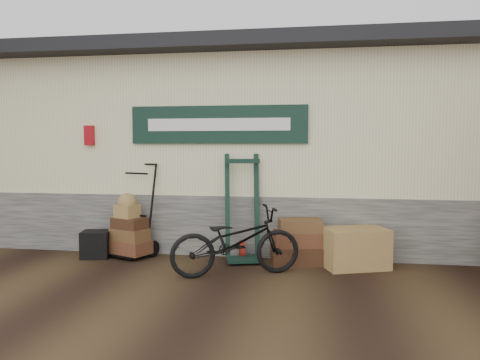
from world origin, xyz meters
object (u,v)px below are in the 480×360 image
(porter_trolley, at_px, (137,209))
(black_trunk, at_px, (96,244))
(wicker_hamper, at_px, (355,248))
(green_barrow, at_px, (243,208))
(bicycle, at_px, (236,238))
(suitcase_stack, at_px, (298,241))

(porter_trolley, relative_size, black_trunk, 3.57)
(black_trunk, bearing_deg, wicker_hamper, 0.29)
(green_barrow, bearing_deg, bicycle, -102.20)
(porter_trolley, height_order, black_trunk, porter_trolley)
(porter_trolley, distance_m, green_barrow, 1.60)
(green_barrow, distance_m, suitcase_stack, 0.90)
(suitcase_stack, xyz_separation_m, wicker_hamper, (0.77, -0.10, -0.05))
(green_barrow, height_order, wicker_hamper, green_barrow)
(suitcase_stack, distance_m, bicycle, 1.06)
(porter_trolley, height_order, green_barrow, green_barrow)
(black_trunk, bearing_deg, bicycle, -15.48)
(green_barrow, distance_m, black_trunk, 2.23)
(porter_trolley, bearing_deg, black_trunk, -134.45)
(porter_trolley, bearing_deg, wicker_hamper, 19.08)
(bicycle, bearing_deg, wicker_hamper, -90.04)
(suitcase_stack, relative_size, black_trunk, 1.83)
(wicker_hamper, bearing_deg, bicycle, -157.83)
(porter_trolley, relative_size, bicycle, 0.84)
(green_barrow, relative_size, black_trunk, 3.85)
(porter_trolley, bearing_deg, green_barrow, 20.74)
(green_barrow, distance_m, wicker_hamper, 1.64)
(wicker_hamper, relative_size, black_trunk, 2.09)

